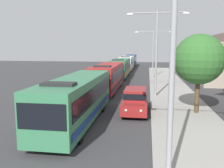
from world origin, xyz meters
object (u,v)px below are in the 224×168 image
at_px(bus_middle, 120,68).
at_px(bus_fourth_in_line, 127,63).
at_px(streetlamp_far, 153,48).
at_px(white_suv, 135,100).
at_px(streetlamp_mid, 157,45).
at_px(bus_second_in_line, 108,76).
at_px(bus_rear, 131,60).
at_px(bus_lead, 77,98).
at_px(streetlamp_near, 174,33).
at_px(roadside_tree, 199,59).

relative_size(bus_middle, bus_fourth_in_line, 1.00).
xyz_separation_m(bus_fourth_in_line, streetlamp_far, (5.40, -11.85, 3.21)).
xyz_separation_m(white_suv, streetlamp_mid, (1.70, 6.17, 4.24)).
relative_size(bus_second_in_line, bus_rear, 1.00).
bearing_deg(bus_lead, streetlamp_far, 77.92).
height_order(bus_middle, bus_fourth_in_line, same).
distance_m(bus_fourth_in_line, streetlamp_mid, 28.68).
xyz_separation_m(bus_lead, bus_fourth_in_line, (-0.00, 37.09, -0.00)).
distance_m(bus_lead, bus_fourth_in_line, 37.09).
relative_size(streetlamp_near, streetlamp_mid, 1.04).
distance_m(streetlamp_near, roadside_tree, 10.68).
distance_m(streetlamp_far, roadside_tree, 22.18).
height_order(bus_fourth_in_line, bus_rear, same).
relative_size(bus_second_in_line, white_suv, 2.42).
height_order(bus_fourth_in_line, streetlamp_mid, streetlamp_mid).
bearing_deg(streetlamp_near, bus_fourth_in_line, 96.99).
xyz_separation_m(bus_middle, bus_fourth_in_line, (0.00, 12.35, 0.00)).
bearing_deg(bus_second_in_line, bus_lead, -90.00).
bearing_deg(streetlamp_mid, bus_second_in_line, 150.68).
xyz_separation_m(bus_rear, white_suv, (3.70, -46.39, -0.66)).
xyz_separation_m(bus_rear, roadside_tree, (8.29, -46.11, 2.46)).
distance_m(bus_lead, roadside_tree, 9.24).
distance_m(bus_second_in_line, bus_rear, 37.19).
distance_m(bus_rear, streetlamp_far, 24.93).
relative_size(streetlamp_mid, roadside_tree, 1.43).
distance_m(bus_fourth_in_line, bus_rear, 12.28).
height_order(bus_rear, streetlamp_near, streetlamp_near).
bearing_deg(roadside_tree, bus_rear, 100.19).
bearing_deg(roadside_tree, white_suv, -176.51).
bearing_deg(streetlamp_near, bus_rear, 95.48).
distance_m(bus_second_in_line, bus_middle, 12.56).
xyz_separation_m(bus_second_in_line, streetlamp_mid, (5.40, -3.03, 3.59)).
bearing_deg(bus_middle, bus_rear, 90.00).
bearing_deg(bus_middle, bus_fourth_in_line, 90.00).
bearing_deg(streetlamp_mid, white_suv, -105.40).
bearing_deg(bus_middle, bus_lead, -90.00).
bearing_deg(bus_fourth_in_line, bus_lead, -90.00).
bearing_deg(white_suv, bus_fourth_in_line, 96.19).
bearing_deg(roadside_tree, bus_middle, 111.10).
bearing_deg(bus_rear, roadside_tree, -79.81).
bearing_deg(bus_middle, bus_second_in_line, -90.00).
bearing_deg(white_suv, bus_second_in_line, 111.89).
height_order(bus_fourth_in_line, streetlamp_near, streetlamp_near).
distance_m(bus_second_in_line, bus_fourth_in_line, 24.91).
bearing_deg(streetlamp_mid, streetlamp_far, 90.00).
bearing_deg(bus_lead, bus_middle, 90.00).
height_order(bus_lead, streetlamp_far, streetlamp_far).
relative_size(bus_lead, bus_rear, 0.98).
relative_size(streetlamp_near, streetlamp_far, 1.14).
bearing_deg(white_suv, bus_lead, -141.18).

